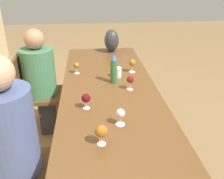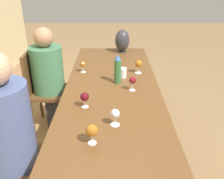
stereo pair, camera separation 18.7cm
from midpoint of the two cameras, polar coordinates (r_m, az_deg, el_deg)
name	(u,v)px [view 2 (the right image)]	position (r m, az deg, el deg)	size (l,w,h in m)	color
ground_plane	(112,157)	(2.68, 2.09, -15.13)	(14.00, 14.00, 0.00)	olive
dining_table	(112,97)	(2.28, 2.37, -1.85)	(2.63, 0.87, 0.77)	brown
water_bottle	(118,69)	(2.35, 3.61, 4.56)	(0.07, 0.07, 0.28)	#336638
water_tumbler	(123,73)	(2.51, 4.61, 3.81)	(0.08, 0.08, 0.10)	silver
vase	(122,41)	(3.28, 4.02, 11.04)	(0.19, 0.19, 0.29)	#2D2D33
wine_glass_0	(115,114)	(1.72, 3.86, -5.72)	(0.07, 0.07, 0.13)	silver
wine_glass_1	(133,80)	(2.23, 7.16, 2.01)	(0.06, 0.06, 0.13)	silver
wine_glass_2	(83,64)	(2.63, -4.64, 5.69)	(0.06, 0.06, 0.12)	silver
wine_glass_3	(92,131)	(1.55, -1.15, -9.48)	(0.08, 0.08, 0.14)	silver
wine_glass_4	(85,97)	(1.94, -3.54, -1.83)	(0.07, 0.07, 0.13)	silver
wine_glass_5	(139,64)	(2.62, 8.17, 5.76)	(0.07, 0.07, 0.14)	silver
chair_near	(3,158)	(2.01, -21.23, -14.47)	(0.44, 0.44, 0.94)	brown
chair_far	(43,88)	(2.97, -13.68, 0.32)	(0.44, 0.44, 0.94)	brown
person_near	(10,136)	(1.87, -19.73, -10.09)	(0.37, 0.37, 1.32)	#2D2D38
person_far	(50,77)	(2.89, -12.30, 2.76)	(0.36, 0.36, 1.21)	#2D2D38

